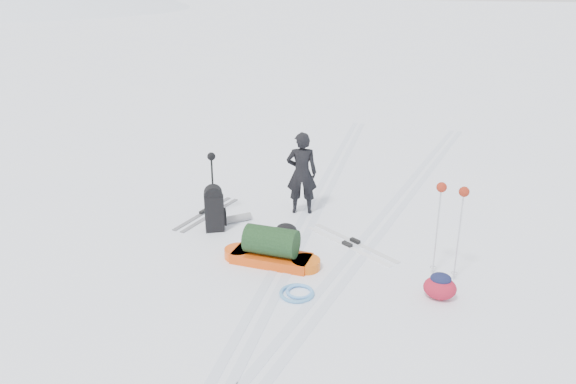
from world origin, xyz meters
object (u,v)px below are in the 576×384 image
at_px(pulk_sled, 271,250).
at_px(ski_poles_black, 212,164).
at_px(skier, 302,173).
at_px(expedition_rucksack, 217,209).

bearing_deg(pulk_sled, ski_poles_black, 140.20).
distance_m(skier, expedition_rucksack, 1.83).
xyz_separation_m(skier, ski_poles_black, (-1.61, -0.68, 0.23)).
xyz_separation_m(expedition_rucksack, ski_poles_black, (-0.35, 0.58, 0.66)).
relative_size(skier, ski_poles_black, 1.28).
bearing_deg(ski_poles_black, pulk_sled, -44.20).
xyz_separation_m(skier, pulk_sled, (0.14, -2.19, -0.59)).
relative_size(skier, expedition_rucksack, 1.83).
height_order(skier, pulk_sled, skier).
distance_m(pulk_sled, expedition_rucksack, 1.69).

